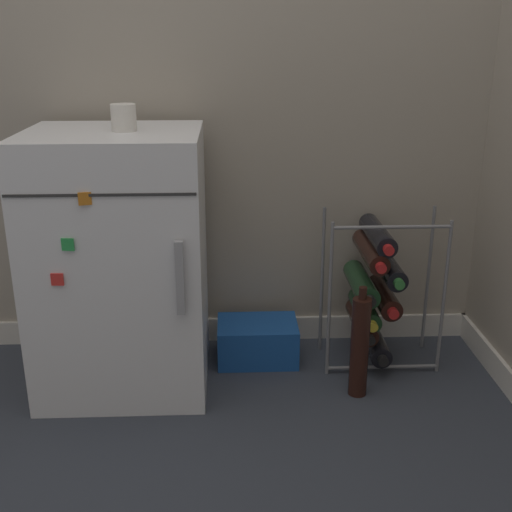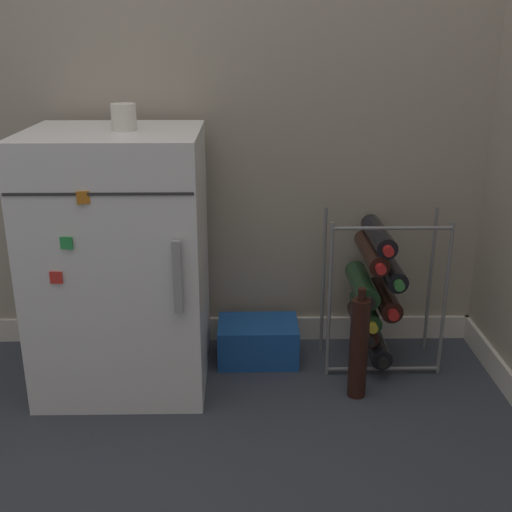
{
  "view_description": "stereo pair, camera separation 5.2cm",
  "coord_description": "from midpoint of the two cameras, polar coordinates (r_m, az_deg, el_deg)",
  "views": [
    {
      "loc": [
        0.1,
        -1.65,
        1.14
      ],
      "look_at": [
        0.19,
        0.37,
        0.43
      ],
      "focal_mm": 45.0,
      "sensor_mm": 36.0,
      "label": 1
    },
    {
      "loc": [
        0.15,
        -1.66,
        1.14
      ],
      "look_at": [
        0.19,
        0.37,
        0.43
      ],
      "focal_mm": 45.0,
      "sensor_mm": 36.0,
      "label": 2
    }
  ],
  "objects": [
    {
      "name": "mini_fridge",
      "position": [
        2.13,
        -11.24,
        -0.49
      ],
      "size": [
        0.54,
        0.5,
        0.85
      ],
      "color": "white",
      "rests_on": "ground_plane"
    },
    {
      "name": "loose_bottle_floor",
      "position": [
        2.11,
        9.82,
        -8.03
      ],
      "size": [
        0.06,
        0.06,
        0.38
      ],
      "color": "black",
      "rests_on": "ground_plane"
    },
    {
      "name": "wine_rack",
      "position": [
        2.28,
        11.07,
        -3.0
      ],
      "size": [
        0.4,
        0.33,
        0.55
      ],
      "color": "slate",
      "rests_on": "ground_plane"
    },
    {
      "name": "fridge_top_cup",
      "position": [
        2.01,
        -10.94,
        12.03
      ],
      "size": [
        0.08,
        0.08,
        0.08
      ],
      "color": "silver",
      "rests_on": "mini_fridge"
    },
    {
      "name": "soda_box",
      "position": [
        2.35,
        0.81,
        -7.57
      ],
      "size": [
        0.29,
        0.2,
        0.14
      ],
      "color": "#194C9E",
      "rests_on": "ground_plane"
    },
    {
      "name": "ground_plane",
      "position": [
        2.01,
        -4.54,
        -15.09
      ],
      "size": [
        14.0,
        14.0,
        0.0
      ],
      "primitive_type": "plane",
      "color": "#333842"
    }
  ]
}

